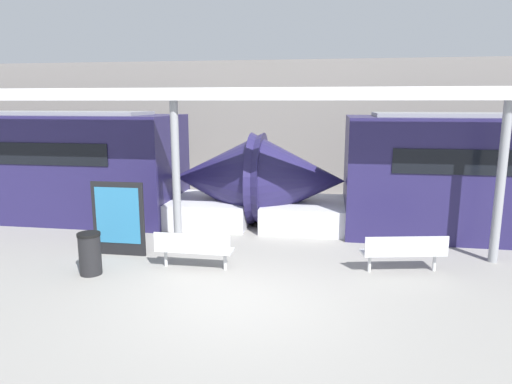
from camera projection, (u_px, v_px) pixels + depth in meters
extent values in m
plane|color=gray|center=(243.00, 299.00, 8.17)|extent=(60.00, 60.00, 0.00)
cube|color=gray|center=(291.00, 128.00, 17.15)|extent=(56.00, 0.20, 5.00)
cone|color=#231E4C|center=(297.00, 180.00, 12.85)|extent=(2.65, 2.63, 2.63)
cube|color=silver|center=(306.00, 214.00, 12.99)|extent=(2.38, 2.46, 0.70)
cone|color=#231E4C|center=(219.00, 178.00, 13.21)|extent=(2.65, 2.63, 2.63)
cube|color=silver|center=(211.00, 210.00, 13.43)|extent=(2.38, 2.46, 0.70)
cube|color=silver|center=(195.00, 250.00, 9.64)|extent=(1.64, 0.45, 0.04)
cube|color=silver|center=(192.00, 243.00, 9.41)|extent=(1.63, 0.05, 0.38)
cylinder|color=silver|center=(166.00, 257.00, 9.79)|extent=(0.07, 0.07, 0.39)
cylinder|color=silver|center=(225.00, 261.00, 9.58)|extent=(0.07, 0.07, 0.39)
cube|color=silver|center=(403.00, 253.00, 9.45)|extent=(1.77, 0.77, 0.04)
cube|color=silver|center=(407.00, 246.00, 9.22)|extent=(1.69, 0.38, 0.38)
cylinder|color=silver|center=(370.00, 263.00, 9.47)|extent=(0.07, 0.07, 0.39)
cylinder|color=silver|center=(434.00, 262.00, 9.52)|extent=(0.07, 0.07, 0.39)
cylinder|color=black|center=(90.00, 255.00, 9.30)|extent=(0.44, 0.44, 0.81)
cylinder|color=black|center=(89.00, 234.00, 9.21)|extent=(0.46, 0.46, 0.06)
cube|color=black|center=(118.00, 219.00, 10.41)|extent=(1.23, 0.06, 1.71)
cube|color=teal|center=(118.00, 216.00, 10.35)|extent=(1.05, 0.01, 1.30)
cylinder|color=gray|center=(176.00, 175.00, 10.90)|extent=(0.19, 0.19, 3.51)
cylinder|color=gray|center=(500.00, 184.00, 9.76)|extent=(0.19, 0.19, 3.51)
cube|color=silver|center=(173.00, 94.00, 10.53)|extent=(28.00, 0.60, 0.28)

